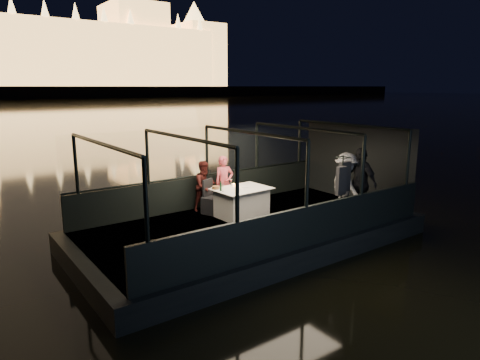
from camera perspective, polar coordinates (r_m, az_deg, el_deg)
boat_hull at (r=11.05m, az=1.23°, el=-8.24°), size 8.60×4.40×1.00m
boat_deck at (r=10.89m, az=1.24°, el=-5.87°), size 8.00×4.00×0.04m
gunwale_port at (r=12.35m, az=-4.36°, el=-1.43°), size 8.00×0.08×0.90m
gunwale_starboard at (r=9.31m, az=8.74°, el=-6.18°), size 8.00×0.08×0.90m
cabin_glass_port at (r=12.13m, az=-4.44°, el=3.85°), size 8.00×0.02×1.40m
cabin_glass_starboard at (r=9.01m, az=8.98°, el=0.77°), size 8.00×0.02×1.40m
cabin_roof_glass at (r=10.40m, az=1.30°, el=6.36°), size 8.00×4.00×0.02m
end_wall_fore at (r=8.83m, az=-19.93°, el=-3.07°), size 0.02×4.00×2.30m
end_wall_aft at (r=13.34m, az=15.11°, el=2.28°), size 0.02×4.00×2.30m
canopy_ribs at (r=10.58m, az=1.27°, el=0.15°), size 8.00×4.00×2.30m
dining_table_central at (r=11.35m, az=0.24°, el=-2.98°), size 1.51×1.13×0.77m
chair_port_left at (r=11.60m, az=-3.82°, el=-2.33°), size 0.56×0.56×0.92m
chair_port_right at (r=12.14m, az=-1.27°, el=-1.64°), size 0.58×0.58×1.00m
coat_stand at (r=10.67m, az=13.36°, el=-1.47°), size 0.51×0.42×1.78m
person_woman_coral at (r=12.00m, az=-2.13°, el=-0.35°), size 0.60×0.46×1.50m
person_man_maroon at (r=11.82m, az=-4.71°, el=-0.58°), size 0.71×0.57×1.40m
passenger_stripe at (r=11.61m, az=13.93°, el=-0.64°), size 0.93×1.24×1.71m
passenger_dark at (r=11.61m, az=15.60°, el=-0.73°), size 0.52×1.12×1.87m
wine_bottle at (r=10.96m, az=-2.59°, el=-0.69°), size 0.07×0.07×0.27m
bread_basket at (r=11.18m, az=-3.25°, el=-1.01°), size 0.20×0.20×0.08m
amber_candle at (r=11.41m, az=-0.83°, el=-0.72°), size 0.08×0.08×0.08m
plate_near at (r=11.41m, az=0.59°, el=-0.89°), size 0.28×0.28×0.02m
plate_far at (r=11.29m, az=-3.24°, el=-1.05°), size 0.28×0.28×0.01m
wine_glass_white at (r=10.90m, az=-2.31°, el=-1.06°), size 0.06×0.06×0.18m
wine_glass_red at (r=11.52m, az=-1.18°, el=-0.32°), size 0.06×0.06×0.18m
wine_glass_empty at (r=11.15m, az=-0.31°, el=-0.74°), size 0.07×0.07×0.21m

